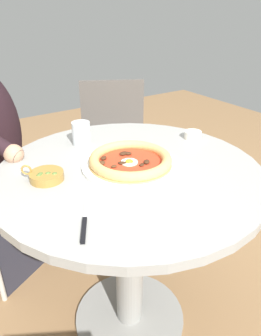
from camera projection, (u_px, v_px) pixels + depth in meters
ground_plane at (130, 319)px, 1.40m from camera, size 6.00×6.00×0.02m
dining_table at (129, 214)px, 1.14m from camera, size 0.89×0.89×0.74m
pizza_on_plate at (130, 161)px, 1.05m from camera, size 0.33×0.33×0.04m
water_glass at (81, 135)px, 1.21m from camera, size 0.07×0.07×0.09m
steak_knife at (84, 223)px, 0.78m from camera, size 0.11×0.19×0.01m
ramekin_capers at (193, 135)px, 1.27m from camera, size 0.07×0.07×0.03m
olive_pan at (46, 176)px, 0.97m from camera, size 0.12×0.11×0.05m
cafe_chair_spare_far at (114, 137)px, 1.90m from camera, size 0.57×0.57×0.83m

